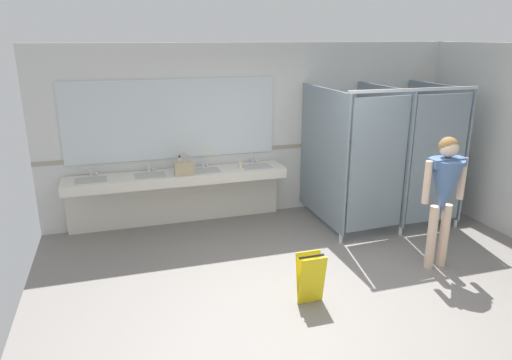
# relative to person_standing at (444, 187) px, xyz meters

# --- Properties ---
(ground_plane) EXTENTS (6.66, 5.64, 0.10)m
(ground_plane) POSITION_rel_person_standing_xyz_m (-1.44, -0.09, -1.08)
(ground_plane) COLOR gray
(wall_back) EXTENTS (6.66, 0.12, 2.64)m
(wall_back) POSITION_rel_person_standing_xyz_m (-1.44, 2.49, 0.29)
(wall_back) COLOR silver
(wall_back) RESTS_ON ground_plane
(wall_back_tile_band) EXTENTS (6.66, 0.01, 0.06)m
(wall_back_tile_band) POSITION_rel_person_standing_xyz_m (-1.44, 2.43, 0.02)
(wall_back_tile_band) COLOR #9E937F
(wall_back_tile_band) RESTS_ON wall_back
(vanity_counter) EXTENTS (3.15, 0.52, 0.96)m
(vanity_counter) POSITION_rel_person_standing_xyz_m (-2.83, 2.23, -0.41)
(vanity_counter) COLOR silver
(vanity_counter) RESTS_ON ground_plane
(mirror_panel) EXTENTS (3.05, 0.02, 1.15)m
(mirror_panel) POSITION_rel_person_standing_xyz_m (-2.83, 2.42, 0.55)
(mirror_panel) COLOR silver
(mirror_panel) RESTS_ON wall_back
(bathroom_stalls) EXTENTS (1.95, 1.53, 2.08)m
(bathroom_stalls) POSITION_rel_person_standing_xyz_m (0.14, 1.45, 0.06)
(bathroom_stalls) COLOR gray
(bathroom_stalls) RESTS_ON ground_plane
(person_standing) EXTENTS (0.57, 0.40, 1.63)m
(person_standing) POSITION_rel_person_standing_xyz_m (0.00, 0.00, 0.00)
(person_standing) COLOR beige
(person_standing) RESTS_ON ground_plane
(handbag) EXTENTS (0.26, 0.14, 0.32)m
(handbag) POSITION_rel_person_standing_xyz_m (-2.76, 2.02, -0.07)
(handbag) COLOR tan
(handbag) RESTS_ON vanity_counter
(soap_dispenser) EXTENTS (0.07, 0.07, 0.22)m
(soap_dispenser) POSITION_rel_person_standing_xyz_m (-2.77, 2.31, -0.08)
(soap_dispenser) COLOR white
(soap_dispenser) RESTS_ON vanity_counter
(paper_cup) EXTENTS (0.07, 0.07, 0.09)m
(paper_cup) POSITION_rel_person_standing_xyz_m (-1.90, 2.12, -0.13)
(paper_cup) COLOR beige
(paper_cup) RESTS_ON vanity_counter
(wet_floor_sign) EXTENTS (0.28, 0.19, 0.55)m
(wet_floor_sign) POSITION_rel_person_standing_xyz_m (-1.80, -0.30, -0.74)
(wet_floor_sign) COLOR yellow
(wet_floor_sign) RESTS_ON ground_plane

